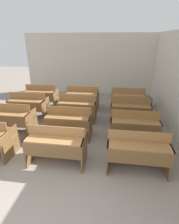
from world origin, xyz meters
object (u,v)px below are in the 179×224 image
object	(u,v)px
bench_third_center	(77,107)
bench_third_right	(130,110)
bench_front_center	(56,144)
bench_second_right	(134,126)
bench_back_right	(128,99)
bench_back_left	(41,95)
bench_second_center	(69,121)
bench_back_center	(83,97)
wastepaper_bin	(149,102)
bench_front_right	(138,150)
bench_second_left	(11,118)
bench_third_left	(28,105)

from	to	relation	value
bench_third_center	bench_third_right	bearing A→B (deg)	-0.50
bench_front_center	bench_second_right	size ratio (longest dim) A/B	1.00
bench_back_right	bench_back_left	bearing A→B (deg)	179.98
bench_second_center	bench_third_center	xyz separation A→B (m)	(0.01, 1.11, 0.00)
bench_back_center	wastepaper_bin	bearing A→B (deg)	13.81
bench_front_center	bench_second_right	world-z (taller)	same
bench_front_right	bench_second_left	distance (m)	3.61
bench_back_left	wastepaper_bin	xyz separation A→B (m)	(4.35, 0.66, -0.30)
bench_front_right	bench_back_left	size ratio (longest dim) A/B	1.00
bench_back_left	bench_second_center	bearing A→B (deg)	-52.29
bench_back_center	bench_back_right	distance (m)	1.74
bench_second_center	bench_third_left	bearing A→B (deg)	147.34
bench_third_right	bench_back_center	bearing A→B (deg)	147.48
bench_back_center	bench_third_right	bearing A→B (deg)	-32.52
bench_second_center	bench_second_right	size ratio (longest dim) A/B	1.00
bench_third_center	wastepaper_bin	size ratio (longest dim) A/B	3.50
bench_second_right	bench_third_center	xyz separation A→B (m)	(-1.75, 1.13, 0.00)
bench_second_right	bench_back_center	xyz separation A→B (m)	(-1.77, 2.23, 0.00)
bench_back_center	bench_back_right	bearing A→B (deg)	-0.24
bench_third_center	bench_back_left	xyz separation A→B (m)	(-1.71, 1.09, 0.00)
bench_second_center	bench_second_right	world-z (taller)	same
bench_front_center	bench_second_left	bearing A→B (deg)	146.89
bench_third_left	bench_third_center	size ratio (longest dim) A/B	1.00
bench_front_right	bench_back_left	xyz separation A→B (m)	(-3.43, 3.31, 0.00)
bench_front_center	bench_second_center	bearing A→B (deg)	90.94
bench_second_center	bench_back_left	world-z (taller)	same
bench_front_center	bench_second_center	xyz separation A→B (m)	(-0.02, 1.13, 0.00)
bench_third_left	wastepaper_bin	bearing A→B (deg)	22.00
bench_third_right	bench_second_left	bearing A→B (deg)	-162.32
bench_third_right	bench_third_center	bearing A→B (deg)	179.50
bench_back_right	bench_back_center	bearing A→B (deg)	179.76
bench_second_left	bench_back_left	distance (m)	2.20
bench_third_center	bench_back_right	xyz separation A→B (m)	(1.72, 1.09, 0.00)
bench_front_center	bench_back_right	bearing A→B (deg)	62.75
bench_front_center	bench_back_left	distance (m)	3.75
bench_front_right	bench_third_center	bearing A→B (deg)	127.72
bench_back_center	bench_second_left	bearing A→B (deg)	-127.73
bench_second_right	bench_back_left	xyz separation A→B (m)	(-3.47, 2.22, 0.00)
bench_second_right	bench_second_left	bearing A→B (deg)	179.74
bench_second_right	bench_back_right	xyz separation A→B (m)	(-0.03, 2.22, 0.00)
bench_back_center	bench_second_center	bearing A→B (deg)	-89.94
bench_third_right	bench_second_center	bearing A→B (deg)	-147.78
bench_back_right	wastepaper_bin	size ratio (longest dim) A/B	3.50
bench_front_center	bench_back_left	xyz separation A→B (m)	(-1.72, 3.33, 0.00)
bench_front_right	bench_second_center	distance (m)	2.05
bench_second_center	bench_back_right	bearing A→B (deg)	51.74
bench_third_left	bench_back_left	size ratio (longest dim) A/B	1.00
bench_second_center	bench_third_left	xyz separation A→B (m)	(-1.71, 1.10, 0.00)
bench_second_left	bench_back_right	world-z (taller)	same
bench_second_left	wastepaper_bin	xyz separation A→B (m)	(4.36, 2.86, -0.30)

